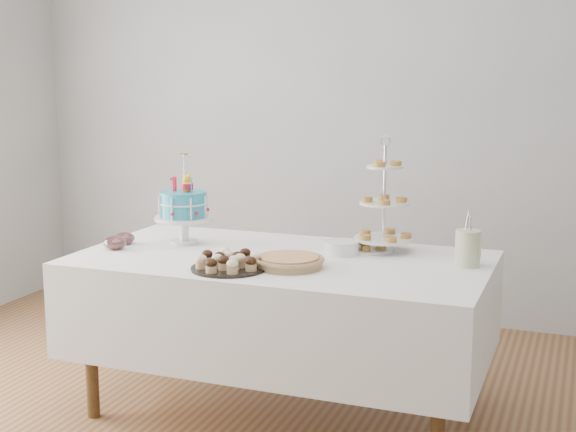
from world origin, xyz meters
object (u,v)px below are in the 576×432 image
at_px(plate_stack, 341,248).
at_px(table, 281,304).
at_px(jam_bowl_a, 115,243).
at_px(jam_bowl_b, 125,238).
at_px(pie, 289,261).
at_px(tiered_stand, 384,204).
at_px(birthday_cake, 184,220).
at_px(utensil_pitcher, 468,247).
at_px(cupcake_tray, 229,261).
at_px(pastry_plate, 367,246).

bearing_deg(plate_stack, table, -147.89).
xyz_separation_m(table, jam_bowl_a, (-0.82, -0.14, 0.26)).
height_order(jam_bowl_a, jam_bowl_b, jam_bowl_a).
bearing_deg(pie, tiered_stand, 56.40).
height_order(birthday_cake, tiered_stand, tiered_stand).
xyz_separation_m(jam_bowl_a, utensil_pitcher, (1.66, 0.27, 0.06)).
bearing_deg(cupcake_tray, utensil_pitcher, 24.19).
distance_m(cupcake_tray, jam_bowl_b, 0.77).
bearing_deg(table, utensil_pitcher, 8.81).
bearing_deg(pastry_plate, tiered_stand, 0.26).
relative_size(birthday_cake, utensil_pitcher, 1.82).
bearing_deg(plate_stack, tiered_stand, 38.75).
bearing_deg(birthday_cake, tiered_stand, 10.74).
bearing_deg(birthday_cake, utensil_pitcher, 0.99).
xyz_separation_m(cupcake_tray, utensil_pitcher, (0.97, 0.44, 0.05)).
distance_m(birthday_cake, utensil_pitcher, 1.41).
bearing_deg(cupcake_tray, jam_bowl_b, 157.95).
distance_m(table, plate_stack, 0.39).
xyz_separation_m(birthday_cake, utensil_pitcher, (1.40, 0.03, -0.03)).
xyz_separation_m(birthday_cake, jam_bowl_b, (-0.28, -0.12, -0.09)).
bearing_deg(pastry_plate, birthday_cake, -168.12).
distance_m(cupcake_tray, tiered_stand, 0.83).
bearing_deg(pie, plate_stack, 67.02).
relative_size(pie, pastry_plate, 1.21).
xyz_separation_m(table, cupcake_tray, (-0.13, -0.30, 0.26)).
bearing_deg(utensil_pitcher, tiered_stand, 175.75).
bearing_deg(tiered_stand, birthday_cake, -169.06).
height_order(cupcake_tray, plate_stack, cupcake_tray).
height_order(cupcake_tray, jam_bowl_b, cupcake_tray).
height_order(table, pie, pie).
xyz_separation_m(cupcake_tray, jam_bowl_b, (-0.71, 0.29, -0.01)).
bearing_deg(pastry_plate, plate_stack, -122.98).
bearing_deg(plate_stack, pastry_plate, 57.02).
bearing_deg(birthday_cake, cupcake_tray, -43.13).
relative_size(pie, tiered_stand, 0.56).
xyz_separation_m(birthday_cake, pastry_plate, (0.90, 0.19, -0.11)).
bearing_deg(utensil_pitcher, table, -154.81).
bearing_deg(birthday_cake, pastry_plate, 11.68).
height_order(pie, jam_bowl_b, jam_bowl_b).
height_order(table, tiered_stand, tiered_stand).
relative_size(table, birthday_cake, 4.24).
xyz_separation_m(tiered_stand, jam_bowl_b, (-1.26, -0.31, -0.20)).
relative_size(jam_bowl_b, utensil_pitcher, 0.41).
bearing_deg(plate_stack, pie, -112.98).
bearing_deg(cupcake_tray, birthday_cake, 137.07).
bearing_deg(jam_bowl_b, utensil_pitcher, 4.99).
bearing_deg(tiered_stand, plate_stack, -141.25).
distance_m(birthday_cake, tiered_stand, 1.00).
distance_m(pie, utensil_pitcher, 0.80).
distance_m(pie, tiered_stand, 0.59).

